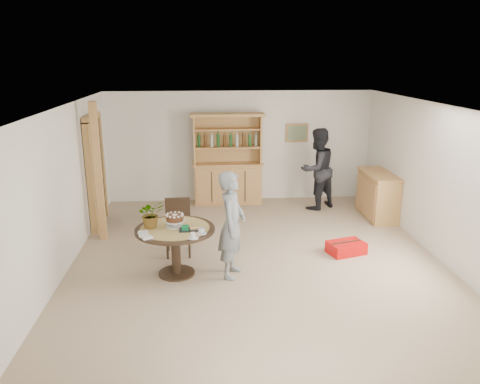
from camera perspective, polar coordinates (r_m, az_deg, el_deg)
name	(u,v)px	position (r m, az deg, el deg)	size (l,w,h in m)	color
ground	(257,261)	(7.75, 2.07, -8.40)	(7.00, 7.00, 0.00)	tan
room_shell	(258,157)	(7.21, 2.22, 4.30)	(6.04, 7.04, 2.52)	white
doorway	(95,170)	(9.49, -17.23, 2.54)	(0.13, 1.10, 2.18)	black
pine_post	(98,173)	(8.64, -16.89, 2.26)	(0.12, 0.12, 2.50)	tan
hutch	(228,173)	(10.57, -1.51, 2.29)	(1.62, 0.54, 2.04)	tan
sideboard	(378,195)	(10.07, 16.45, -0.36)	(0.54, 1.26, 0.94)	tan
dining_table	(175,237)	(7.15, -7.89, -5.49)	(1.20, 1.20, 0.76)	black
dining_chair	(178,223)	(7.95, -7.57, -3.75)	(0.43, 0.43, 0.95)	black
birthday_cake	(175,219)	(7.10, -7.95, -3.25)	(0.30, 0.30, 0.20)	white
flower_vase	(151,214)	(7.10, -10.80, -2.64)	(0.38, 0.33, 0.42)	#3F7233
gift_tray	(189,229)	(6.96, -6.23, -4.45)	(0.30, 0.20, 0.08)	black
coffee_cup_a	(202,231)	(6.80, -4.70, -4.78)	(0.15, 0.15, 0.09)	silver
coffee_cup_b	(193,236)	(6.65, -5.74, -5.36)	(0.15, 0.15, 0.08)	silver
napkins	(145,235)	(6.83, -11.53, -5.17)	(0.24, 0.33, 0.03)	white
teen_boy	(232,225)	(6.97, -1.00, -4.01)	(0.60, 0.39, 1.64)	slate
adult_person	(317,169)	(10.27, 9.38, 2.80)	(0.86, 0.67, 1.77)	black
red_suitcase	(346,248)	(8.20, 12.82, -6.63)	(0.69, 0.56, 0.21)	red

